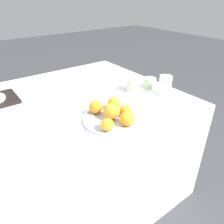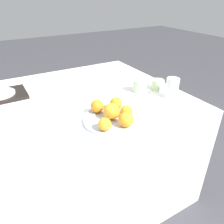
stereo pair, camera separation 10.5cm
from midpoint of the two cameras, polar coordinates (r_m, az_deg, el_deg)
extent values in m
plane|color=#38383D|center=(1.74, -5.96, -18.15)|extent=(12.00, 12.00, 0.00)
cube|color=white|center=(1.50, -6.66, -8.91)|extent=(1.28, 1.09, 0.71)
cylinder|color=#B2BCC6|center=(1.08, 2.80, -2.12)|extent=(0.29, 0.29, 0.01)
torus|color=#B2BCC6|center=(1.07, 2.81, -1.84)|extent=(0.29, 0.29, 0.01)
sphere|color=orange|center=(1.06, 2.73, 0.13)|extent=(0.08, 0.08, 0.08)
sphere|color=orange|center=(1.11, -1.20, 1.45)|extent=(0.07, 0.07, 0.07)
sphere|color=orange|center=(1.08, 6.60, 0.08)|extent=(0.06, 0.06, 0.06)
sphere|color=orange|center=(1.00, 6.69, -2.05)|extent=(0.07, 0.07, 0.07)
sphere|color=orange|center=(0.97, 1.17, -3.31)|extent=(0.06, 0.06, 0.06)
sphere|color=orange|center=(1.14, 3.74, 2.18)|extent=(0.07, 0.07, 0.07)
cylinder|color=silver|center=(1.35, 17.61, 5.91)|extent=(0.08, 0.08, 0.12)
cube|color=black|center=(1.45, -25.39, 3.74)|extent=(0.30, 0.21, 0.02)
cylinder|color=#B7CC9E|center=(1.46, 13.89, 6.92)|extent=(0.08, 0.08, 0.06)
cylinder|color=#B7CC9E|center=(1.40, 9.42, 6.73)|extent=(0.09, 0.09, 0.08)
cube|color=white|center=(1.73, -6.47, 10.18)|extent=(0.15, 0.11, 0.01)
camera|label=1|loc=(0.05, -87.14, 1.61)|focal=35.00mm
camera|label=2|loc=(0.05, 92.86, -1.61)|focal=35.00mm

